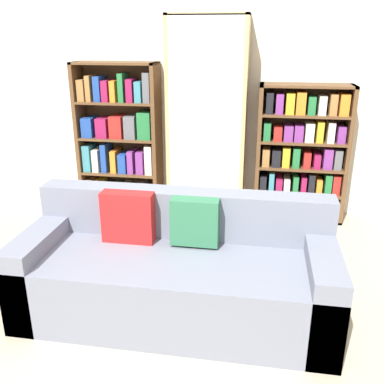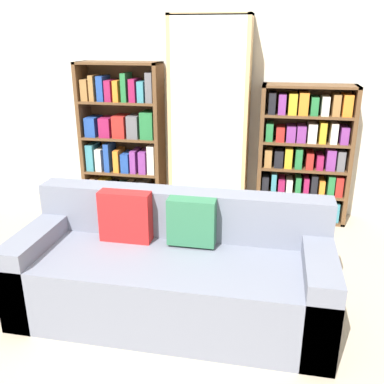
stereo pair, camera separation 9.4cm
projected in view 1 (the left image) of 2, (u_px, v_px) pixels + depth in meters
name	position (u px, v px, depth m)	size (l,w,h in m)	color
ground_plane	(162.00, 365.00, 2.51)	(16.00, 16.00, 0.00)	tan
wall_back	(216.00, 84.00, 4.44)	(6.86, 0.06, 2.70)	silver
couch	(176.00, 273.00, 2.91)	(2.08, 0.83, 0.82)	slate
bookshelf_left	(120.00, 142.00, 4.62)	(0.88, 0.32, 1.57)	brown
display_cabinet	(207.00, 121.00, 4.37)	(0.79, 0.36, 2.02)	tan
bookshelf_right	(302.00, 155.00, 4.34)	(0.90, 0.32, 1.38)	brown
wine_bottle	(263.00, 253.00, 3.50)	(0.09, 0.09, 0.34)	black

